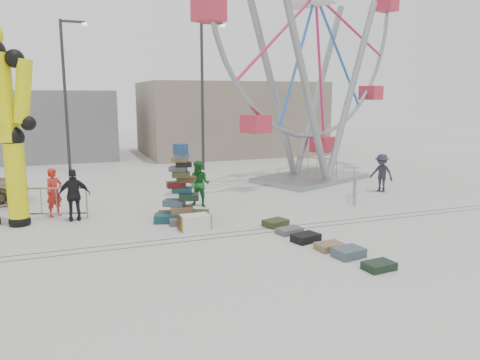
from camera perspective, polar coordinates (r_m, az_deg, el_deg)
name	(u,v)px	position (r m, az deg, el deg)	size (l,w,h in m)	color
ground	(230,243)	(13.28, -1.17, -7.74)	(90.00, 90.00, 0.00)	#9E9E99
track_line_near	(224,237)	(13.82, -2.01, -7.00)	(40.00, 0.04, 0.01)	#47443F
track_line_far	(219,234)	(14.18, -2.53, -6.55)	(40.00, 0.04, 0.01)	#47443F
building_right	(229,118)	(33.86, -1.33, 7.56)	(12.00, 8.00, 5.00)	gray
building_left	(34,125)	(34.01, -23.81, 6.20)	(10.00, 8.00, 4.40)	gray
lamp_post_right	(204,88)	(25.96, -4.42, 11.08)	(1.41, 0.25, 8.00)	#2D2D30
lamp_post_left	(67,88)	(26.91, -20.39, 10.45)	(1.41, 0.25, 8.00)	#2D2D30
suitcase_tower	(182,199)	(15.58, -7.13, -2.35)	(2.00, 1.65, 2.57)	#184348
ferris_wheel	(315,20)	(23.15, 9.13, 18.72)	(12.24, 5.41, 15.34)	gray
steamer_trunk	(195,222)	(14.66, -5.57, -5.12)	(0.97, 0.56, 0.45)	silver
row_case_0	(276,223)	(14.99, 4.36, -5.23)	(0.75, 0.54, 0.21)	#34391C
row_case_1	(289,231)	(14.26, 6.05, -6.16)	(0.75, 0.49, 0.17)	#54565B
row_case_2	(306,238)	(13.55, 8.02, -6.98)	(0.77, 0.53, 0.22)	black
row_case_3	(330,246)	(12.96, 10.88, -7.95)	(0.71, 0.53, 0.19)	olive
row_case_4	(349,253)	(12.49, 13.12, -8.61)	(0.76, 0.57, 0.24)	#435660
row_case_5	(379,266)	(11.83, 16.58, -10.00)	(0.74, 0.50, 0.19)	black
barricade_dummy_c	(57,203)	(16.90, -21.46, -2.59)	(2.00, 0.10, 1.10)	gray
barricade_wheel_front	(355,187)	(19.01, 13.79, -0.80)	(2.00, 0.10, 1.10)	gray
barricade_wheel_back	(317,168)	(23.52, 9.38, 1.45)	(2.00, 0.10, 1.10)	gray
pedestrian_red	(54,192)	(17.21, -21.71, -1.42)	(0.61, 0.40, 1.67)	red
pedestrian_green	(199,184)	(17.43, -4.99, -0.49)	(0.84, 0.65, 1.72)	#186121
pedestrian_black	(74,195)	(16.33, -19.56, -1.75)	(1.02, 0.42, 1.74)	black
pedestrian_grey	(382,173)	(20.97, 16.87, 0.82)	(1.06, 0.61, 1.64)	#22222D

